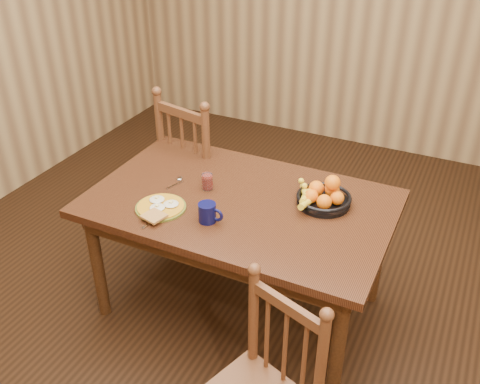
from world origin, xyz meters
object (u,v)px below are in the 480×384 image
at_px(chair_far, 202,169).
at_px(fruit_bowl, 323,196).
at_px(coffee_mug, 208,213).
at_px(dining_table, 240,213).
at_px(breakfast_plate, 160,207).

distance_m(chair_far, fruit_bowl, 1.09).
distance_m(coffee_mug, fruit_bowl, 0.61).
distance_m(dining_table, breakfast_plate, 0.43).
relative_size(dining_table, chair_far, 1.49).
xyz_separation_m(dining_table, chair_far, (-0.56, 0.56, -0.14)).
xyz_separation_m(dining_table, fruit_bowl, (0.41, 0.15, 0.13)).
bearing_deg(coffee_mug, breakfast_plate, -177.59).
xyz_separation_m(chair_far, fruit_bowl, (0.97, -0.41, 0.27)).
distance_m(breakfast_plate, fruit_bowl, 0.85).
height_order(breakfast_plate, fruit_bowl, fruit_bowl).
relative_size(dining_table, breakfast_plate, 5.37).
bearing_deg(breakfast_plate, coffee_mug, 2.41).
bearing_deg(coffee_mug, dining_table, 77.07).
distance_m(dining_table, coffee_mug, 0.29).
distance_m(breakfast_plate, coffee_mug, 0.28).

